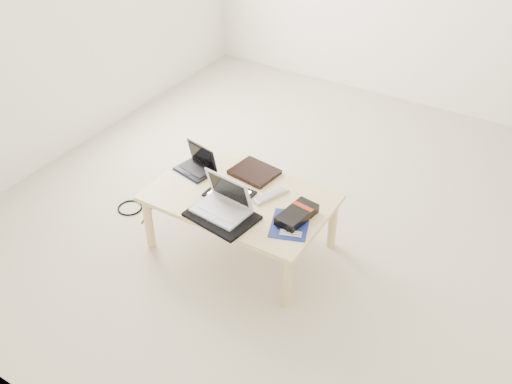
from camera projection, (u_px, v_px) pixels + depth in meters
The scene contains 13 objects.
ground at pixel (303, 212), 3.99m from camera, with size 4.00×4.00×0.00m, color beige.
coffee_table at pixel (240, 202), 3.51m from camera, with size 1.10×0.70×0.40m.
book at pixel (254, 172), 3.66m from camera, with size 0.30×0.27×0.03m.
netbook at pixel (197, 165), 3.68m from camera, with size 0.28×0.23×0.18m.
tablet at pixel (229, 194), 3.48m from camera, with size 0.28×0.21×0.01m.
remote at pixel (271, 195), 3.46m from camera, with size 0.14×0.25×0.02m.
neoprene_sleeve at pixel (222, 216), 3.31m from camera, with size 0.39×0.28×0.02m, color black.
white_laptop at pixel (223, 203), 3.31m from camera, with size 0.33×0.25×0.22m.
motherboard at pixel (290, 225), 3.25m from camera, with size 0.29×0.32×0.01m.
gpu_box at pixel (297, 215), 3.28m from camera, with size 0.17×0.28×0.06m.
cable_coil at pixel (220, 195), 3.48m from camera, with size 0.10×0.10×0.01m, color black.
floor_cable_coil at pixel (130, 208), 4.02m from camera, with size 0.17×0.17×0.01m, color black.
floor_cable_trail at pixel (152, 208), 4.02m from camera, with size 0.01×0.01×0.36m, color black.
Camera 1 is at (1.34, -2.83, 2.49)m, focal length 40.00 mm.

